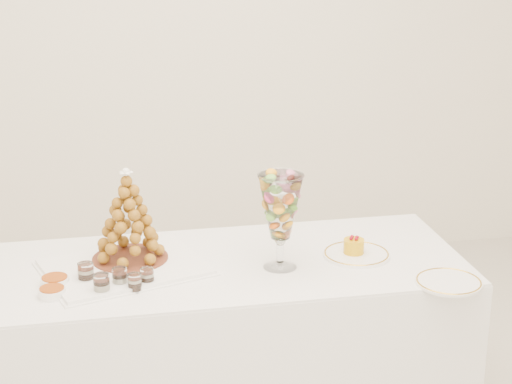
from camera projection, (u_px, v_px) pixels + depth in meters
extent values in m
cube|color=white|center=(178.00, 10.00, 4.40)|extent=(4.50, 0.04, 2.80)
cube|color=white|center=(219.00, 349.00, 3.20)|extent=(1.80, 0.73, 0.67)
cube|color=white|center=(217.00, 265.00, 3.09)|extent=(1.80, 0.73, 0.01)
cube|color=white|center=(125.00, 267.00, 3.03)|extent=(0.63, 0.54, 0.02)
cylinder|color=white|center=(280.00, 264.00, 3.06)|extent=(0.12, 0.12, 0.02)
cylinder|color=white|center=(280.00, 251.00, 3.04)|extent=(0.03, 0.03, 0.08)
sphere|color=white|center=(280.00, 240.00, 3.03)|extent=(0.04, 0.04, 0.04)
cylinder|color=white|center=(356.00, 255.00, 3.15)|extent=(0.25, 0.25, 0.01)
cylinder|color=white|center=(449.00, 282.00, 2.92)|extent=(0.23, 0.23, 0.01)
cylinder|color=white|center=(86.00, 273.00, 2.91)|extent=(0.05, 0.05, 0.07)
cylinder|color=white|center=(120.00, 278.00, 2.89)|extent=(0.06, 0.06, 0.07)
cylinder|color=white|center=(147.00, 277.00, 2.90)|extent=(0.05, 0.05, 0.06)
cylinder|color=white|center=(102.00, 285.00, 2.83)|extent=(0.07, 0.07, 0.07)
cylinder|color=white|center=(135.00, 283.00, 2.86)|extent=(0.05, 0.05, 0.06)
cylinder|color=white|center=(55.00, 282.00, 2.90)|extent=(0.10, 0.10, 0.03)
cylinder|color=white|center=(52.00, 293.00, 2.82)|extent=(0.09, 0.09, 0.03)
cylinder|color=brown|center=(130.00, 258.00, 3.08)|extent=(0.27, 0.27, 0.01)
cone|color=#885614|center=(128.00, 215.00, 3.03)|extent=(0.28, 0.28, 0.33)
sphere|color=white|center=(126.00, 173.00, 2.98)|extent=(0.03, 0.03, 0.03)
cylinder|color=#DBA20A|center=(354.00, 246.00, 3.15)|extent=(0.08, 0.08, 0.05)
sphere|color=maroon|center=(357.00, 237.00, 3.14)|extent=(0.01, 0.01, 0.01)
sphere|color=maroon|center=(352.00, 237.00, 3.15)|extent=(0.01, 0.01, 0.01)
sphere|color=maroon|center=(351.00, 238.00, 3.13)|extent=(0.01, 0.01, 0.01)
sphere|color=maroon|center=(356.00, 239.00, 3.12)|extent=(0.01, 0.01, 0.01)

